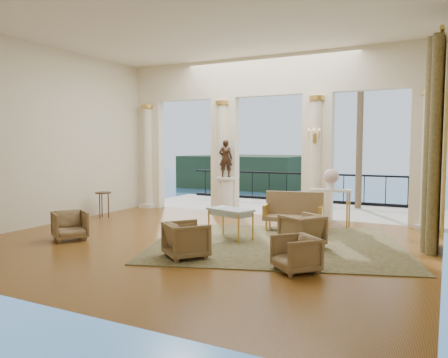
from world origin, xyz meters
The scene contains 23 objects.
floor centered at (0.00, 0.00, 0.00)m, with size 9.00×9.00×0.00m, color #471E0A.
room_walls centered at (0.00, -1.12, 2.88)m, with size 9.00×9.00×9.00m.
arcade centered at (0.00, 3.82, 2.58)m, with size 9.00×0.56×4.50m.
terrace centered at (0.00, 5.80, -0.05)m, with size 10.00×3.60×0.10m, color #BEB09C.
balustrade centered at (0.00, 7.40, 0.41)m, with size 9.00×0.06×1.03m.
palm_tree centered at (2.00, 6.60, 4.09)m, with size 2.00×2.00×4.50m.
headland centered at (-30.00, 70.00, -3.00)m, with size 22.00×18.00×6.00m, color black.
sea centered at (0.00, 60.00, -6.00)m, with size 160.00×160.00×0.00m, color #315D9B.
curtain centered at (4.28, 1.50, 2.02)m, with size 0.33×1.40×4.09m.
window_frame centered at (4.47, 1.50, 2.10)m, with size 0.04×1.60×3.40m, color gold.
wall_sconce centered at (1.40, 3.51, 2.23)m, with size 0.30×0.11×0.33m.
rug centered at (1.47, 0.53, 0.01)m, with size 4.96×3.85×0.02m, color #2B3318.
armchair_a centered at (-2.61, -1.06, 0.34)m, with size 0.66×0.62×0.68m, color #413420.
armchair_b centered at (2.42, -1.14, 0.32)m, with size 0.62×0.58×0.64m, color #413420.
armchair_c centered at (1.99, 0.56, 0.36)m, with size 0.70×0.66×0.72m, color #413420.
armchair_d centered at (0.40, -1.20, 0.36)m, with size 0.70×0.65×0.72m, color #413420.
settee centered at (1.30, 2.13, 0.45)m, with size 1.46×0.84×0.91m.
game_table centered at (0.42, 0.54, 0.60)m, with size 1.09×0.80×0.67m.
pedestal centered at (-1.20, 3.50, 0.53)m, with size 0.60×0.60×1.10m.
statue centered at (-1.20, 3.50, 1.63)m, with size 0.39×0.26×1.07m, color #322016.
console_table centered at (1.96, 3.05, 0.77)m, with size 1.03×0.54×0.93m.
urn centered at (1.96, 3.05, 1.22)m, with size 0.39×0.39×0.51m.
side_table centered at (-3.97, 1.44, 0.62)m, with size 0.44×0.44×0.72m.
Camera 1 is at (4.52, -7.74, 2.02)m, focal length 35.00 mm.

